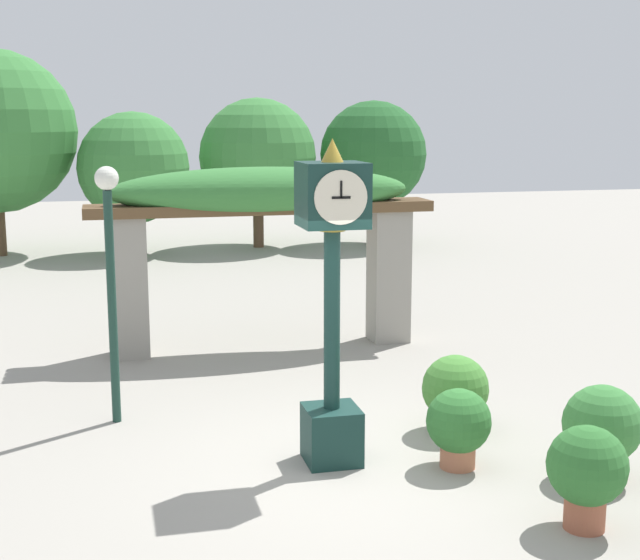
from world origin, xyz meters
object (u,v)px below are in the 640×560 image
object	(u,v)px
pedestal_clock	(332,292)
lamp_post	(110,256)
potted_plant_near_right	(587,470)
potted_plant_far_left	(602,428)
potted_plant_far_right	(455,390)
potted_plant_near_left	(459,424)

from	to	relation	value
pedestal_clock	lamp_post	bearing A→B (deg)	140.23
potted_plant_near_right	lamp_post	bearing A→B (deg)	135.81
potted_plant_near_right	lamp_post	size ratio (longest dim) A/B	0.31
potted_plant_far_left	potted_plant_far_right	xyz separation A→B (m)	(-0.87, 1.56, -0.03)
pedestal_clock	potted_plant_far_left	distance (m)	2.90
potted_plant_near_right	lamp_post	distance (m)	5.50
potted_plant_near_left	lamp_post	distance (m)	4.22
potted_plant_near_right	lamp_post	xyz separation A→B (m)	(-3.81, 3.71, 1.41)
pedestal_clock	potted_plant_near_left	distance (m)	1.82
pedestal_clock	potted_plant_near_right	bearing A→B (deg)	-48.83
potted_plant_far_left	lamp_post	world-z (taller)	lamp_post
potted_plant_near_left	potted_plant_far_right	world-z (taller)	potted_plant_far_right
potted_plant_near_right	potted_plant_far_right	world-z (taller)	potted_plant_near_right
potted_plant_near_left	potted_plant_far_left	distance (m)	1.36
pedestal_clock	lamp_post	xyz separation A→B (m)	(-2.10, 1.75, 0.18)
potted_plant_far_left	lamp_post	size ratio (longest dim) A/B	0.32
pedestal_clock	potted_plant_far_right	xyz separation A→B (m)	(1.54, 0.52, -1.27)
potted_plant_near_right	potted_plant_far_right	bearing A→B (deg)	93.99
pedestal_clock	potted_plant_near_right	size ratio (longest dim) A/B	3.58
pedestal_clock	potted_plant_near_left	xyz separation A→B (m)	(1.18, -0.45, -1.30)
potted_plant_near_left	potted_plant_far_right	bearing A→B (deg)	69.70
potted_plant_near_right	pedestal_clock	bearing A→B (deg)	131.17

